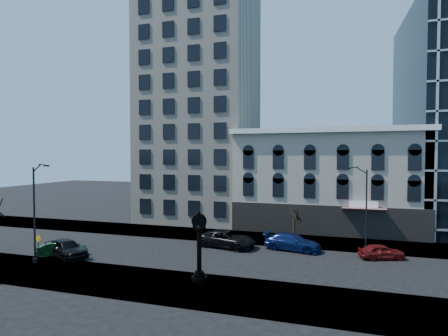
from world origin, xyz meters
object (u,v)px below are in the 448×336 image
(car_near_b, at_px, (62,249))
(warning_sign, at_px, (38,243))
(street_lamp_near, at_px, (38,187))
(street_clock, at_px, (199,249))
(car_near_a, at_px, (66,248))

(car_near_b, bearing_deg, warning_sign, 141.32)
(street_lamp_near, distance_m, car_near_b, 6.59)
(street_clock, height_order, street_lamp_near, street_lamp_near)
(warning_sign, xyz_separation_m, car_near_b, (0.69, 2.04, -1.01))
(car_near_a, bearing_deg, warning_sign, 165.09)
(street_clock, bearing_deg, car_near_b, 147.61)
(street_clock, distance_m, car_near_b, 14.76)
(car_near_a, bearing_deg, street_clock, -78.85)
(street_clock, relative_size, car_near_a, 1.02)
(car_near_a, bearing_deg, street_lamp_near, -169.92)
(street_lamp_near, bearing_deg, car_near_a, 94.23)
(warning_sign, relative_size, car_near_a, 0.46)
(car_near_a, xyz_separation_m, car_near_b, (-0.61, 0.23, -0.17))
(street_clock, distance_m, car_near_a, 14.11)
(warning_sign, distance_m, car_near_b, 2.38)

